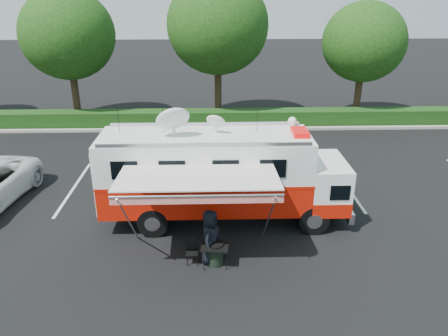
# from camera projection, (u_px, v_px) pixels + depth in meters

# --- Properties ---
(ground_plane) EXTENTS (120.00, 120.00, 0.00)m
(ground_plane) POSITION_uv_depth(u_px,v_px,m) (224.00, 219.00, 16.49)
(ground_plane) COLOR black
(ground_plane) RESTS_ON ground
(back_border) EXTENTS (60.00, 6.14, 8.87)m
(back_border) POSITION_uv_depth(u_px,v_px,m) (237.00, 42.00, 26.48)
(back_border) COLOR #9E998E
(back_border) RESTS_ON ground_plane
(stall_lines) EXTENTS (24.12, 5.50, 0.01)m
(stall_lines) POSITION_uv_depth(u_px,v_px,m) (211.00, 186.00, 19.24)
(stall_lines) COLOR silver
(stall_lines) RESTS_ON ground_plane
(command_truck) EXTENTS (8.93, 2.46, 4.29)m
(command_truck) POSITION_uv_depth(u_px,v_px,m) (222.00, 175.00, 15.78)
(command_truck) COLOR black
(command_truck) RESTS_ON ground_plane
(awning) EXTENTS (4.88, 2.53, 2.95)m
(awning) POSITION_uv_depth(u_px,v_px,m) (198.00, 181.00, 13.04)
(awning) COLOR silver
(awning) RESTS_ON ground_plane
(person) EXTENTS (0.80, 1.02, 1.82)m
(person) POSITION_uv_depth(u_px,v_px,m) (211.00, 261.00, 13.98)
(person) COLOR black
(person) RESTS_ON ground_plane
(folding_table) EXTENTS (0.91, 0.70, 0.72)m
(folding_table) POSITION_uv_depth(u_px,v_px,m) (215.00, 248.00, 13.50)
(folding_table) COLOR black
(folding_table) RESTS_ON ground_plane
(folding_chair) EXTENTS (0.39, 0.41, 0.82)m
(folding_chair) POSITION_uv_depth(u_px,v_px,m) (192.00, 249.00, 13.81)
(folding_chair) COLOR black
(folding_chair) RESTS_ON ground_plane
(trash_bin) EXTENTS (0.51, 0.51, 0.77)m
(trash_bin) POSITION_uv_depth(u_px,v_px,m) (216.00, 254.00, 13.70)
(trash_bin) COLOR black
(trash_bin) RESTS_ON ground_plane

